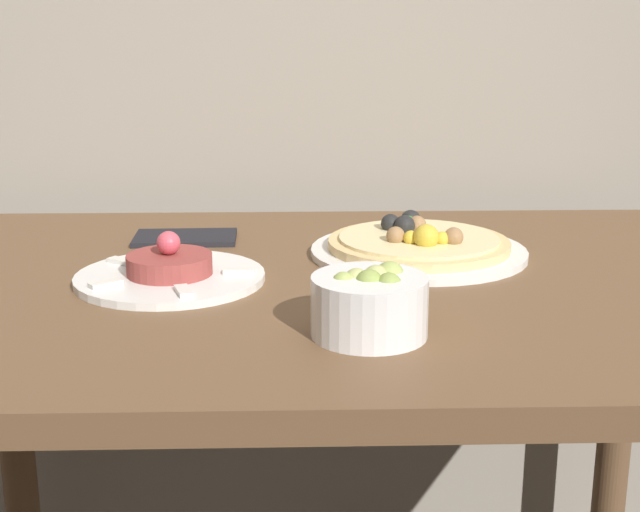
{
  "coord_description": "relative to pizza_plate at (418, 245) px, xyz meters",
  "views": [
    {
      "loc": [
        -0.04,
        -0.71,
        1.12
      ],
      "look_at": [
        -0.01,
        0.36,
        0.83
      ],
      "focal_mm": 50.0,
      "sensor_mm": 36.0,
      "label": 1
    }
  ],
  "objects": [
    {
      "name": "small_bowl",
      "position": [
        -0.1,
        -0.32,
        0.02
      ],
      "size": [
        0.12,
        0.12,
        0.08
      ],
      "color": "white",
      "rests_on": "dining_table"
    },
    {
      "name": "dining_table",
      "position": [
        -0.14,
        -0.11,
        -0.13
      ],
      "size": [
        1.19,
        0.8,
        0.79
      ],
      "color": "brown",
      "rests_on": "ground_plane"
    },
    {
      "name": "tartare_plate",
      "position": [
        -0.33,
        -0.12,
        -0.0
      ],
      "size": [
        0.24,
        0.24,
        0.07
      ],
      "color": "white",
      "rests_on": "dining_table"
    },
    {
      "name": "napkin",
      "position": [
        -0.34,
        0.1,
        -0.01
      ],
      "size": [
        0.15,
        0.1,
        0.01
      ],
      "color": "black",
      "rests_on": "dining_table"
    },
    {
      "name": "pizza_plate",
      "position": [
        0.0,
        0.0,
        0.0
      ],
      "size": [
        0.31,
        0.31,
        0.06
      ],
      "color": "white",
      "rests_on": "dining_table"
    }
  ]
}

